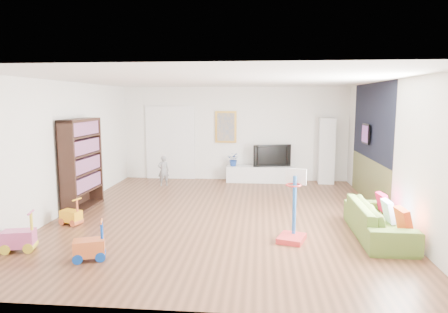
# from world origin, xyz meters

# --- Properties ---
(floor) EXTENTS (6.50, 7.50, 0.00)m
(floor) POSITION_xyz_m (0.00, 0.00, 0.00)
(floor) COLOR brown
(floor) RESTS_ON ground
(ceiling) EXTENTS (6.50, 7.50, 0.00)m
(ceiling) POSITION_xyz_m (0.00, 0.00, 2.70)
(ceiling) COLOR white
(ceiling) RESTS_ON ground
(wall_back) EXTENTS (6.50, 0.00, 2.70)m
(wall_back) POSITION_xyz_m (0.00, 3.75, 1.35)
(wall_back) COLOR silver
(wall_back) RESTS_ON ground
(wall_front) EXTENTS (6.50, 0.00, 2.70)m
(wall_front) POSITION_xyz_m (0.00, -3.75, 1.35)
(wall_front) COLOR white
(wall_front) RESTS_ON ground
(wall_left) EXTENTS (0.00, 7.50, 2.70)m
(wall_left) POSITION_xyz_m (-3.25, 0.00, 1.35)
(wall_left) COLOR silver
(wall_left) RESTS_ON ground
(wall_right) EXTENTS (0.00, 7.50, 2.70)m
(wall_right) POSITION_xyz_m (3.25, 0.00, 1.35)
(wall_right) COLOR white
(wall_right) RESTS_ON ground
(navy_accent) EXTENTS (0.01, 3.20, 1.70)m
(navy_accent) POSITION_xyz_m (3.23, 1.40, 1.85)
(navy_accent) COLOR black
(navy_accent) RESTS_ON wall_right
(olive_wainscot) EXTENTS (0.01, 3.20, 1.00)m
(olive_wainscot) POSITION_xyz_m (3.23, 1.40, 0.50)
(olive_wainscot) COLOR brown
(olive_wainscot) RESTS_ON wall_right
(doorway) EXTENTS (1.45, 0.06, 2.10)m
(doorway) POSITION_xyz_m (-1.90, 3.71, 1.05)
(doorway) COLOR white
(doorway) RESTS_ON ground
(painting_back) EXTENTS (0.62, 0.06, 0.92)m
(painting_back) POSITION_xyz_m (-0.25, 3.71, 1.55)
(painting_back) COLOR gold
(painting_back) RESTS_ON wall_back
(artwork_right) EXTENTS (0.04, 0.56, 0.46)m
(artwork_right) POSITION_xyz_m (3.17, 1.60, 1.55)
(artwork_right) COLOR #7F3F8C
(artwork_right) RESTS_ON wall_right
(media_console) EXTENTS (1.95, 0.50, 0.45)m
(media_console) POSITION_xyz_m (0.78, 3.45, 0.23)
(media_console) COLOR silver
(media_console) RESTS_ON ground
(tall_cabinet) EXTENTS (0.45, 0.45, 1.83)m
(tall_cabinet) POSITION_xyz_m (2.60, 3.45, 0.92)
(tall_cabinet) COLOR silver
(tall_cabinet) RESTS_ON ground
(bookshelf) EXTENTS (0.37, 1.33, 1.93)m
(bookshelf) POSITION_xyz_m (-3.02, 0.21, 0.97)
(bookshelf) COLOR black
(bookshelf) RESTS_ON ground
(sofa) EXTENTS (0.79, 1.98, 0.58)m
(sofa) POSITION_xyz_m (2.77, -1.04, 0.29)
(sofa) COLOR #59752D
(sofa) RESTS_ON ground
(basketball_hoop) EXTENTS (0.55, 0.61, 1.20)m
(basketball_hoop) POSITION_xyz_m (1.29, -1.39, 0.60)
(basketball_hoop) COLOR red
(basketball_hoop) RESTS_ON ground
(ride_on_yellow) EXTENTS (0.43, 0.34, 0.51)m
(ride_on_yellow) POSITION_xyz_m (-2.77, -0.86, 0.25)
(ride_on_yellow) COLOR #FFA915
(ride_on_yellow) RESTS_ON ground
(ride_on_orange) EXTENTS (0.50, 0.40, 0.58)m
(ride_on_orange) POSITION_xyz_m (-1.71, -2.47, 0.29)
(ride_on_orange) COLOR #D1602E
(ride_on_orange) RESTS_ON ground
(ride_on_pink) EXTENTS (0.52, 0.39, 0.62)m
(ride_on_pink) POSITION_xyz_m (-2.94, -2.23, 0.31)
(ride_on_pink) COLOR #CA518E
(ride_on_pink) RESTS_ON ground
(child) EXTENTS (0.35, 0.29, 0.83)m
(child) POSITION_xyz_m (-1.86, 2.67, 0.42)
(child) COLOR gray
(child) RESTS_ON ground
(tv) EXTENTS (1.09, 0.43, 0.63)m
(tv) POSITION_xyz_m (1.06, 3.50, 0.77)
(tv) COLOR black
(tv) RESTS_ON media_console
(vase_plant) EXTENTS (0.42, 0.39, 0.38)m
(vase_plant) POSITION_xyz_m (0.00, 3.44, 0.65)
(vase_plant) COLOR navy
(vase_plant) RESTS_ON media_console
(pillow_left) EXTENTS (0.13, 0.40, 0.40)m
(pillow_left) POSITION_xyz_m (2.99, -1.59, 0.46)
(pillow_left) COLOR #BF3715
(pillow_left) RESTS_ON sofa
(pillow_center) EXTENTS (0.11, 0.37, 0.37)m
(pillow_center) POSITION_xyz_m (2.94, -1.04, 0.46)
(pillow_center) COLOR white
(pillow_center) RESTS_ON sofa
(pillow_right) EXTENTS (0.13, 0.36, 0.35)m
(pillow_right) POSITION_xyz_m (3.00, -0.47, 0.46)
(pillow_right) COLOR #BA093D
(pillow_right) RESTS_ON sofa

